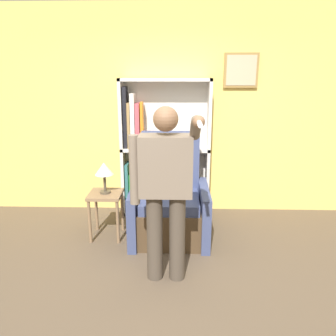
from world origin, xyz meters
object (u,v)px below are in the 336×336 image
Objects in this scene: armchair at (170,206)px; side_table at (106,202)px; person_standing at (166,185)px; bookcase at (154,150)px; table_lamp at (104,170)px.

armchair reaches higher than side_table.
armchair is at bearing 88.91° from person_standing.
bookcase reaches higher than table_lamp.
side_table is (-0.76, -0.07, 0.07)m from armchair.
armchair is (0.23, -0.69, -0.53)m from bookcase.
side_table is (-0.53, -0.76, -0.46)m from bookcase.
armchair is at bearing 4.96° from table_lamp.
bookcase is 1.13× the size of person_standing.
bookcase is at bearing 108.45° from armchair.
armchair reaches higher than table_lamp.
armchair is 0.75× the size of person_standing.
armchair is 0.89m from table_lamp.
person_standing is at bearing -48.42° from table_lamp.
table_lamp is at bearing 131.58° from person_standing.
table_lamp is at bearing -125.03° from bookcase.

